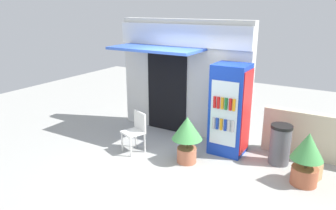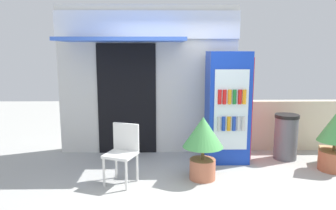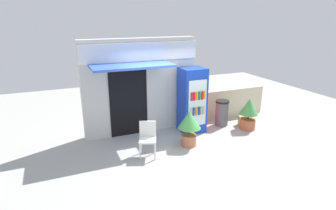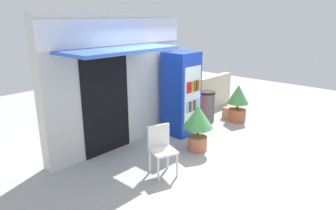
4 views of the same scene
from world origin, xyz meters
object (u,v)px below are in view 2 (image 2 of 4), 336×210
(potted_plant_near_shop, at_px, (203,140))
(cardboard_box, at_px, (329,156))
(plastic_chair, at_px, (123,149))
(trash_bin, at_px, (286,137))
(drink_cooler, at_px, (228,107))
(potted_plant_curbside, at_px, (335,137))

(potted_plant_near_shop, relative_size, cardboard_box, 2.97)
(plastic_chair, xyz_separation_m, trash_bin, (2.82, 1.00, -0.10))
(drink_cooler, relative_size, potted_plant_near_shop, 1.99)
(plastic_chair, bearing_deg, drink_cooler, 29.21)
(potted_plant_near_shop, bearing_deg, drink_cooler, 58.44)
(drink_cooler, relative_size, plastic_chair, 2.21)
(plastic_chair, xyz_separation_m, potted_plant_near_shop, (1.20, 0.09, 0.10))
(potted_plant_near_shop, xyz_separation_m, trash_bin, (1.63, 0.91, -0.20))
(potted_plant_near_shop, relative_size, trash_bin, 1.19)
(drink_cooler, relative_size, cardboard_box, 5.91)
(potted_plant_curbside, bearing_deg, cardboard_box, 74.30)
(drink_cooler, height_order, potted_plant_near_shop, drink_cooler)
(drink_cooler, height_order, trash_bin, drink_cooler)
(trash_bin, relative_size, cardboard_box, 2.50)
(plastic_chair, height_order, potted_plant_near_shop, potted_plant_near_shop)
(plastic_chair, xyz_separation_m, cardboard_box, (3.47, 0.65, -0.36))
(drink_cooler, xyz_separation_m, plastic_chair, (-1.74, -0.98, -0.46))
(potted_plant_near_shop, distance_m, cardboard_box, 2.38)
(cardboard_box, bearing_deg, plastic_chair, -169.36)
(potted_plant_curbside, height_order, cardboard_box, potted_plant_curbside)
(plastic_chair, bearing_deg, cardboard_box, 10.64)
(potted_plant_curbside, bearing_deg, plastic_chair, -173.18)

